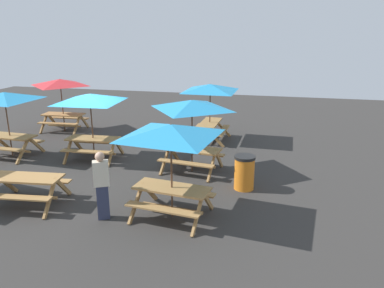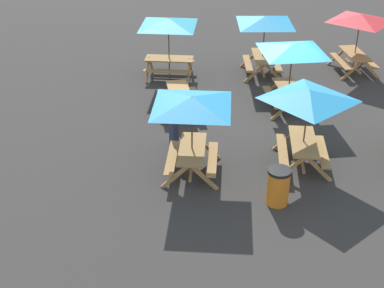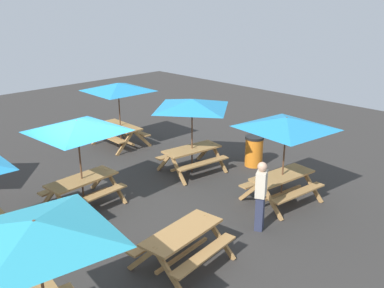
% 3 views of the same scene
% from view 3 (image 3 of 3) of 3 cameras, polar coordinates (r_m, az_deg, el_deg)
% --- Properties ---
extents(ground_plane, '(29.91, 29.91, 0.00)m').
position_cam_3_polar(ground_plane, '(11.50, -12.54, -7.90)').
color(ground_plane, '#33302D').
rests_on(ground_plane, ground).
extents(picnic_table_1, '(2.81, 2.81, 2.34)m').
position_cam_3_polar(picnic_table_1, '(10.93, 12.41, 1.92)').
color(picnic_table_1, '#A87A44').
rests_on(picnic_table_1, ground).
extents(picnic_table_2, '(2.26, 2.26, 2.34)m').
position_cam_3_polar(picnic_table_2, '(12.63, 0.00, 4.67)').
color(picnic_table_2, '#A87A44').
rests_on(picnic_table_2, ground).
extents(picnic_table_3, '(2.82, 2.82, 2.34)m').
position_cam_3_polar(picnic_table_3, '(10.80, -15.01, 1.51)').
color(picnic_table_3, '#A87A44').
rests_on(picnic_table_3, ground).
extents(picnic_table_5, '(1.94, 1.70, 0.81)m').
position_cam_3_polar(picnic_table_5, '(8.68, -1.29, -12.67)').
color(picnic_table_5, '#A87A44').
rests_on(picnic_table_5, ground).
extents(picnic_table_6, '(2.80, 2.80, 2.34)m').
position_cam_3_polar(picnic_table_6, '(6.31, -20.03, -12.01)').
color(picnic_table_6, '#A87A44').
rests_on(picnic_table_6, ground).
extents(picnic_table_7, '(2.83, 2.83, 2.34)m').
position_cam_3_polar(picnic_table_7, '(15.23, -9.79, 6.90)').
color(picnic_table_7, '#A87A44').
rests_on(picnic_table_7, ground).
extents(trash_bin_orange, '(0.59, 0.59, 0.98)m').
position_cam_3_polar(trash_bin_orange, '(13.70, 8.26, -0.91)').
color(trash_bin_orange, orange).
rests_on(trash_bin_orange, ground).
extents(person_standing, '(0.42, 0.36, 1.67)m').
position_cam_3_polar(person_standing, '(9.87, 9.15, -6.64)').
color(person_standing, '#2D334C').
rests_on(person_standing, ground).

